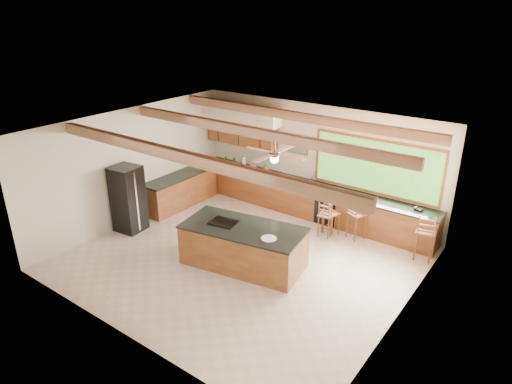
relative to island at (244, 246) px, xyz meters
The scene contains 9 objects.
ground 0.52m from the island, 135.31° to the left, with size 7.20×7.20×0.00m, color beige.
room_shell 1.96m from the island, 112.27° to the left, with size 7.27×6.54×3.02m.
counter_run 2.86m from the island, 110.16° to the left, with size 7.12×3.10×1.27m.
island is the anchor object (origin of this frame).
refrigerator 3.42m from the island, behind, with size 0.73×0.71×1.70m.
bar_stool_a 2.37m from the island, 69.82° to the left, with size 0.38×0.38×0.95m.
bar_stool_b 2.56m from the island, 69.71° to the left, with size 0.43×0.43×0.95m.
bar_stool_c 2.96m from the island, 59.85° to the left, with size 0.52×0.52×1.09m.
bar_stool_d 4.04m from the island, 39.19° to the left, with size 0.50×0.50×1.15m.
Camera 1 is at (5.58, -7.10, 5.42)m, focal length 32.00 mm.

